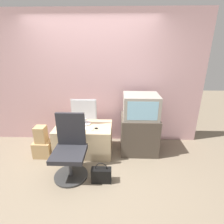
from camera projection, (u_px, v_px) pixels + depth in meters
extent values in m
plane|color=#7F705B|center=(85.00, 179.00, 2.72)|extent=(12.00, 12.00, 0.00)
cube|color=#CC9EA3|center=(93.00, 81.00, 3.50)|extent=(4.40, 0.05, 2.60)
cube|color=#CCB289|center=(84.00, 139.00, 3.35)|extent=(1.05, 0.65, 0.55)
cube|color=#4C4238|center=(139.00, 134.00, 3.38)|extent=(0.69, 0.60, 0.72)
cylinder|color=silver|center=(85.00, 123.00, 3.34)|extent=(0.23, 0.23, 0.02)
cylinder|color=silver|center=(85.00, 121.00, 3.32)|extent=(0.08, 0.08, 0.09)
cube|color=silver|center=(84.00, 109.00, 3.25)|extent=(0.47, 0.01, 0.39)
cube|color=silver|center=(84.00, 109.00, 3.24)|extent=(0.45, 0.02, 0.36)
cube|color=white|center=(83.00, 129.00, 3.14)|extent=(0.36, 0.14, 0.01)
ellipsoid|color=black|center=(96.00, 128.00, 3.13)|extent=(0.06, 0.04, 0.03)
cube|color=gray|center=(141.00, 106.00, 3.17)|extent=(0.63, 0.53, 0.43)
cube|color=#8CC6E5|center=(143.00, 111.00, 2.93)|extent=(0.52, 0.01, 0.33)
cylinder|color=#333333|center=(71.00, 175.00, 2.79)|extent=(0.53, 0.53, 0.03)
cylinder|color=#4C4C51|center=(70.00, 165.00, 2.72)|extent=(0.05, 0.05, 0.36)
cube|color=#28282D|center=(69.00, 154.00, 2.64)|extent=(0.50, 0.50, 0.07)
cube|color=#28282D|center=(71.00, 129.00, 2.75)|extent=(0.45, 0.05, 0.54)
cube|color=tan|center=(43.00, 149.00, 3.27)|extent=(0.32, 0.25, 0.30)
cube|color=tan|center=(41.00, 134.00, 3.16)|extent=(0.19, 0.19, 0.30)
cube|color=black|center=(101.00, 175.00, 2.65)|extent=(0.30, 0.13, 0.23)
torus|color=black|center=(101.00, 168.00, 2.60)|extent=(0.18, 0.01, 0.18)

